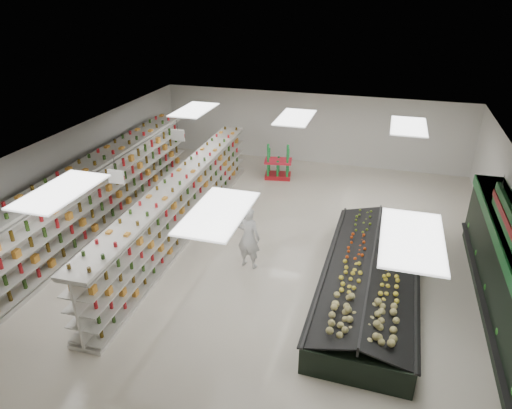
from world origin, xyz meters
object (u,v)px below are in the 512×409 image
(gondola_center, at_px, (182,208))
(shopper_background, at_px, (208,176))
(produce_island, at_px, (370,277))
(shopper_main, at_px, (249,237))
(gondola_left, at_px, (88,203))
(soda_endcap, at_px, (278,162))

(gondola_center, xyz_separation_m, shopper_background, (-0.21, 2.81, -0.01))
(gondola_center, relative_size, shopper_background, 6.35)
(produce_island, distance_m, shopper_main, 3.57)
(gondola_left, distance_m, shopper_background, 4.56)
(shopper_main, bearing_deg, produce_island, -175.63)
(gondola_center, relative_size, produce_island, 1.67)
(shopper_main, bearing_deg, gondola_center, -16.96)
(gondola_left, height_order, produce_island, gondola_left)
(shopper_main, relative_size, shopper_background, 1.06)
(gondola_center, height_order, soda_endcap, gondola_center)
(gondola_center, distance_m, produce_island, 6.46)
(produce_island, xyz_separation_m, soda_endcap, (-4.32, 7.15, 0.24))
(shopper_main, bearing_deg, soda_endcap, -74.43)
(gondola_center, height_order, shopper_main, gondola_center)
(soda_endcap, xyz_separation_m, shopper_main, (0.80, -6.87, 0.27))
(gondola_left, bearing_deg, soda_endcap, 51.54)
(gondola_center, bearing_deg, shopper_background, 92.70)
(gondola_left, relative_size, produce_island, 1.94)
(produce_island, xyz_separation_m, shopper_main, (-3.52, 0.28, 0.50))
(gondola_left, xyz_separation_m, gondola_center, (2.97, 0.81, -0.15))
(soda_endcap, bearing_deg, gondola_center, -109.06)
(soda_endcap, distance_m, shopper_background, 3.47)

